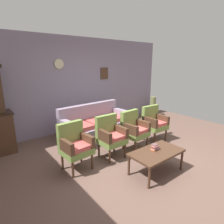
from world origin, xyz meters
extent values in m
plane|color=brown|center=(0.00, 0.00, 0.00)|extent=(7.68, 7.68, 0.00)
cube|color=gray|center=(0.00, 2.63, 1.35)|extent=(6.40, 0.06, 2.70)
cube|color=#472D1E|center=(0.90, 2.58, 1.65)|extent=(0.28, 0.02, 0.36)
cylinder|color=beige|center=(-0.60, 2.58, 1.95)|extent=(0.26, 0.03, 0.26)
cube|color=gray|center=(-0.07, 1.60, 0.21)|extent=(1.93, 0.94, 0.42)
cube|color=gray|center=(-0.09, 1.92, 0.66)|extent=(1.88, 0.31, 0.48)
cube|color=gray|center=(0.79, 1.67, 0.54)|extent=(0.22, 0.81, 0.24)
cube|color=gray|center=(-0.92, 1.54, 0.54)|extent=(0.22, 0.81, 0.24)
cube|color=#B74C47|center=(0.48, 1.61, 0.47)|extent=(0.53, 0.60, 0.10)
cube|color=#B74C47|center=(-0.06, 1.56, 0.47)|extent=(0.53, 0.60, 0.10)
cube|color=#B74C47|center=(-0.61, 1.52, 0.47)|extent=(0.53, 0.60, 0.10)
cube|color=olive|center=(-1.21, 0.56, 0.38)|extent=(0.56, 0.52, 0.12)
cube|color=#B74C47|center=(-1.21, 0.54, 0.47)|extent=(0.47, 0.44, 0.10)
cube|color=olive|center=(-1.22, 0.76, 0.67)|extent=(0.53, 0.14, 0.46)
cube|color=#472D1E|center=(-0.99, 0.58, 0.55)|extent=(0.12, 0.48, 0.22)
cube|color=#472D1E|center=(-1.43, 0.54, 0.55)|extent=(0.12, 0.48, 0.22)
cylinder|color=#472D1E|center=(-0.98, 0.39, 0.16)|extent=(0.04, 0.04, 0.32)
cylinder|color=#472D1E|center=(-1.40, 0.35, 0.16)|extent=(0.04, 0.04, 0.32)
cylinder|color=#472D1E|center=(-1.01, 0.77, 0.16)|extent=(0.04, 0.04, 0.32)
cylinder|color=#472D1E|center=(-1.43, 0.73, 0.16)|extent=(0.04, 0.04, 0.32)
cube|color=olive|center=(-0.39, 0.53, 0.38)|extent=(0.52, 0.48, 0.12)
cube|color=#B74C47|center=(-0.39, 0.51, 0.47)|extent=(0.45, 0.41, 0.10)
cube|color=olive|center=(-0.39, 0.73, 0.67)|extent=(0.52, 0.10, 0.46)
cube|color=#472D1E|center=(-0.17, 0.53, 0.55)|extent=(0.08, 0.48, 0.22)
cube|color=#472D1E|center=(-0.61, 0.53, 0.55)|extent=(0.08, 0.48, 0.22)
cylinder|color=#472D1E|center=(-0.18, 0.34, 0.16)|extent=(0.04, 0.04, 0.32)
cylinder|color=#472D1E|center=(-0.60, 0.34, 0.16)|extent=(0.04, 0.04, 0.32)
cylinder|color=#472D1E|center=(-0.18, 0.72, 0.16)|extent=(0.04, 0.04, 0.32)
cylinder|color=#472D1E|center=(-0.60, 0.72, 0.16)|extent=(0.04, 0.04, 0.32)
cube|color=olive|center=(0.29, 0.51, 0.38)|extent=(0.55, 0.52, 0.12)
cube|color=#B74C47|center=(0.29, 0.49, 0.47)|extent=(0.47, 0.44, 0.10)
cube|color=olive|center=(0.27, 0.70, 0.67)|extent=(0.53, 0.14, 0.46)
cube|color=#472D1E|center=(0.51, 0.52, 0.55)|extent=(0.12, 0.48, 0.22)
cube|color=#472D1E|center=(0.07, 0.49, 0.55)|extent=(0.12, 0.48, 0.22)
cylinder|color=#472D1E|center=(0.51, 0.33, 0.16)|extent=(0.04, 0.04, 0.32)
cylinder|color=#472D1E|center=(0.09, 0.30, 0.16)|extent=(0.04, 0.04, 0.32)
cylinder|color=#472D1E|center=(0.48, 0.71, 0.16)|extent=(0.04, 0.04, 0.32)
cylinder|color=#472D1E|center=(0.06, 0.68, 0.16)|extent=(0.04, 0.04, 0.32)
cube|color=olive|center=(1.04, 0.55, 0.38)|extent=(0.54, 0.50, 0.12)
cube|color=#B74C47|center=(1.04, 0.53, 0.47)|extent=(0.46, 0.43, 0.10)
cube|color=olive|center=(1.05, 0.75, 0.67)|extent=(0.52, 0.12, 0.46)
cube|color=#472D1E|center=(1.26, 0.54, 0.55)|extent=(0.10, 0.48, 0.22)
cube|color=#472D1E|center=(0.82, 0.56, 0.55)|extent=(0.10, 0.48, 0.22)
cylinder|color=#472D1E|center=(1.25, 0.35, 0.16)|extent=(0.04, 0.04, 0.32)
cylinder|color=#472D1E|center=(0.83, 0.37, 0.16)|extent=(0.04, 0.04, 0.32)
cylinder|color=#472D1E|center=(1.26, 0.73, 0.16)|extent=(0.04, 0.04, 0.32)
cylinder|color=#472D1E|center=(0.84, 0.75, 0.16)|extent=(0.04, 0.04, 0.32)
cube|color=#472D1E|center=(-0.10, -0.43, 0.40)|extent=(1.00, 0.56, 0.04)
cylinder|color=#472D1E|center=(-0.56, -0.19, 0.19)|extent=(0.04, 0.04, 0.38)
cylinder|color=#472D1E|center=(0.36, -0.19, 0.19)|extent=(0.04, 0.04, 0.38)
cylinder|color=#472D1E|center=(-0.56, -0.67, 0.19)|extent=(0.04, 0.04, 0.38)
cylinder|color=#472D1E|center=(0.36, -0.67, 0.19)|extent=(0.04, 0.04, 0.38)
cube|color=#E5794D|center=(-0.08, -0.36, 0.43)|extent=(0.11, 0.09, 0.03)
cube|color=#8A595C|center=(-0.08, -0.36, 0.46)|extent=(0.10, 0.10, 0.02)
cube|color=#A2689F|center=(-0.07, -0.36, 0.47)|extent=(0.12, 0.09, 0.02)
cube|color=#9B5950|center=(-0.08, -0.37, 0.49)|extent=(0.13, 0.09, 0.02)
cube|color=brown|center=(-0.07, -0.35, 0.51)|extent=(0.10, 0.09, 0.02)
cylinder|color=olive|center=(2.85, 2.15, 0.37)|extent=(0.22, 0.22, 0.73)
camera|label=1|loc=(-2.65, -2.37, 1.99)|focal=29.95mm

